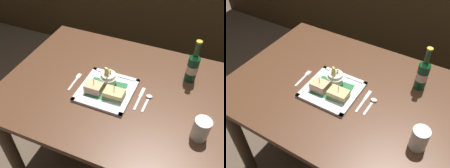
# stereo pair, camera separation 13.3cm
# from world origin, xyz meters

# --- Properties ---
(ground_plane) EXTENTS (6.00, 6.00, 0.00)m
(ground_plane) POSITION_xyz_m (0.00, 0.00, 0.00)
(ground_plane) COLOR brown
(dining_table) EXTENTS (1.24, 0.90, 0.75)m
(dining_table) POSITION_xyz_m (0.00, 0.00, 0.61)
(dining_table) COLOR #51301E
(dining_table) RESTS_ON ground_plane
(square_plate) EXTENTS (0.28, 0.28, 0.02)m
(square_plate) POSITION_xyz_m (-0.04, -0.05, 0.76)
(square_plate) COLOR white
(square_plate) RESTS_ON dining_table
(sandwich_half_left) EXTENTS (0.09, 0.07, 0.08)m
(sandwich_half_left) POSITION_xyz_m (-0.10, -0.08, 0.79)
(sandwich_half_left) COLOR #D9B37E
(sandwich_half_left) RESTS_ON square_plate
(sandwich_half_right) EXTENTS (0.10, 0.07, 0.08)m
(sandwich_half_right) POSITION_xyz_m (0.01, -0.08, 0.78)
(sandwich_half_right) COLOR tan
(sandwich_half_right) RESTS_ON square_plate
(fries_cup) EXTENTS (0.10, 0.10, 0.11)m
(fries_cup) POSITION_xyz_m (-0.06, 0.01, 0.81)
(fries_cup) COLOR white
(fries_cup) RESTS_ON square_plate
(beer_bottle) EXTENTS (0.06, 0.06, 0.25)m
(beer_bottle) POSITION_xyz_m (0.34, 0.22, 0.85)
(beer_bottle) COLOR #133F29
(beer_bottle) RESTS_ON dining_table
(water_glass) EXTENTS (0.07, 0.07, 0.11)m
(water_glass) POSITION_xyz_m (0.45, -0.15, 0.80)
(water_glass) COLOR silver
(water_glass) RESTS_ON dining_table
(fork) EXTENTS (0.03, 0.14, 0.00)m
(fork) POSITION_xyz_m (-0.24, -0.04, 0.75)
(fork) COLOR silver
(fork) RESTS_ON dining_table
(knife) EXTENTS (0.02, 0.17, 0.00)m
(knife) POSITION_xyz_m (0.13, -0.02, 0.75)
(knife) COLOR silver
(knife) RESTS_ON dining_table
(spoon) EXTENTS (0.03, 0.12, 0.01)m
(spoon) POSITION_xyz_m (0.18, -0.02, 0.76)
(spoon) COLOR silver
(spoon) RESTS_ON dining_table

